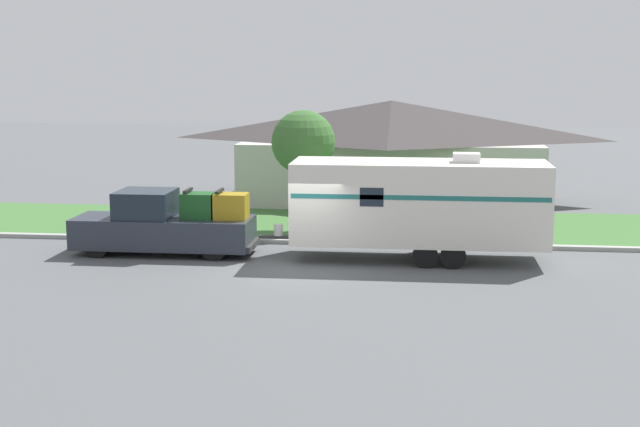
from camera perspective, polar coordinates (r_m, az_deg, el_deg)
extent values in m
plane|color=#515456|center=(26.38, -1.41, -3.61)|extent=(120.00, 120.00, 0.00)
cube|color=#999993|center=(30.00, -0.43, -1.84)|extent=(80.00, 0.30, 0.14)
cube|color=#3D6B33|center=(33.57, 0.32, -0.69)|extent=(80.00, 7.00, 0.03)
cube|color=#B2B2A8|center=(39.51, 4.55, 2.80)|extent=(12.71, 6.45, 2.68)
pyramid|color=#3D3838|center=(39.31, 4.59, 5.98)|extent=(13.73, 6.97, 1.71)
cube|color=#4C3828|center=(36.38, 4.37, 1.74)|extent=(1.00, 0.06, 2.10)
cylinder|color=black|center=(28.79, -14.08, -1.94)|extent=(0.82, 0.28, 0.82)
cylinder|color=black|center=(30.22, -13.06, -1.35)|extent=(0.82, 0.28, 0.82)
cylinder|color=black|center=(27.70, -6.80, -2.17)|extent=(0.82, 0.28, 0.82)
cylinder|color=black|center=(29.19, -6.10, -1.54)|extent=(0.82, 0.28, 0.82)
cube|color=#282D38|center=(29.19, -12.16, -1.12)|extent=(3.36, 1.92, 0.96)
cube|color=#19232D|center=(28.85, -11.09, 0.62)|extent=(1.75, 1.76, 0.85)
cube|color=#282D38|center=(28.42, -6.72, -1.26)|extent=(2.32, 1.92, 0.96)
cube|color=#333333|center=(28.24, -4.30, -2.03)|extent=(0.12, 1.72, 0.20)
cube|color=#194C1E|center=(28.39, -7.76, 0.51)|extent=(1.07, 0.80, 0.80)
cube|color=black|center=(28.40, -8.45, 1.47)|extent=(0.10, 0.89, 0.08)
cube|color=olive|center=(28.15, -5.75, 0.47)|extent=(1.07, 0.80, 0.80)
cube|color=black|center=(28.16, -6.44, 1.45)|extent=(0.10, 0.89, 0.08)
cylinder|color=black|center=(26.71, 6.75, -2.68)|extent=(0.75, 0.22, 0.75)
cylinder|color=black|center=(28.79, 6.74, -1.77)|extent=(0.75, 0.22, 0.75)
cylinder|color=black|center=(26.73, 8.53, -2.71)|extent=(0.75, 0.22, 0.75)
cylinder|color=black|center=(28.81, 8.39, -1.80)|extent=(0.75, 0.22, 0.75)
cube|color=silver|center=(27.49, 6.37, 0.73)|extent=(7.77, 2.41, 2.49)
cube|color=#1E6660|center=(26.24, 6.37, 0.99)|extent=(7.62, 0.01, 0.14)
cube|color=#383838|center=(28.06, -2.80, -1.51)|extent=(1.12, 0.12, 0.10)
cylinder|color=silver|center=(28.00, -2.69, -1.06)|extent=(0.28, 0.28, 0.36)
cube|color=silver|center=(27.34, 9.36, 3.54)|extent=(0.80, 0.68, 0.28)
cube|color=#19232D|center=(26.28, 3.32, 1.05)|extent=(0.70, 0.01, 0.56)
cylinder|color=brown|center=(30.84, 7.30, -0.76)|extent=(0.09, 0.09, 1.03)
cube|color=silver|center=(30.73, 7.32, 0.39)|extent=(0.48, 0.20, 0.22)
cylinder|color=brown|center=(32.35, -1.06, 0.99)|extent=(0.24, 0.24, 2.34)
sphere|color=#38662D|center=(32.10, -1.07, 4.59)|extent=(2.31, 2.31, 2.31)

